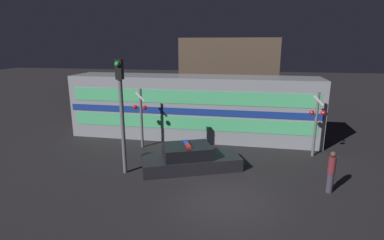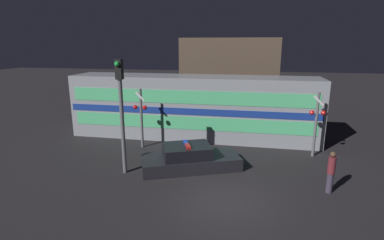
{
  "view_description": "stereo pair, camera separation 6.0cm",
  "coord_description": "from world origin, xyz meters",
  "px_view_note": "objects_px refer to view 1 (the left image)",
  "views": [
    {
      "loc": [
        0.78,
        -10.94,
        6.14
      ],
      "look_at": [
        -2.38,
        5.61,
        1.85
      ],
      "focal_mm": 28.0,
      "sensor_mm": 36.0,
      "label": 1
    },
    {
      "loc": [
        0.84,
        -10.93,
        6.14
      ],
      "look_at": [
        -2.38,
        5.61,
        1.85
      ],
      "focal_mm": 28.0,
      "sensor_mm": 36.0,
      "label": 2
    }
  ],
  "objects_px": {
    "pedestrian": "(331,172)",
    "traffic_light_corner": "(121,107)",
    "police_car": "(190,159)",
    "crossing_signal_near": "(316,121)",
    "train": "(193,107)"
  },
  "relations": [
    {
      "from": "pedestrian",
      "to": "traffic_light_corner",
      "type": "distance_m",
      "value": 9.64
    },
    {
      "from": "police_car",
      "to": "pedestrian",
      "type": "relative_size",
      "value": 2.86
    },
    {
      "from": "police_car",
      "to": "traffic_light_corner",
      "type": "height_order",
      "value": "traffic_light_corner"
    },
    {
      "from": "police_car",
      "to": "crossing_signal_near",
      "type": "relative_size",
      "value": 1.45
    },
    {
      "from": "train",
      "to": "police_car",
      "type": "distance_m",
      "value": 5.64
    },
    {
      "from": "train",
      "to": "traffic_light_corner",
      "type": "relative_size",
      "value": 2.96
    },
    {
      "from": "train",
      "to": "pedestrian",
      "type": "height_order",
      "value": "train"
    },
    {
      "from": "crossing_signal_near",
      "to": "traffic_light_corner",
      "type": "height_order",
      "value": "traffic_light_corner"
    },
    {
      "from": "pedestrian",
      "to": "traffic_light_corner",
      "type": "xyz_separation_m",
      "value": [
        -9.35,
        0.26,
        2.34
      ]
    },
    {
      "from": "pedestrian",
      "to": "traffic_light_corner",
      "type": "relative_size",
      "value": 0.34
    },
    {
      "from": "pedestrian",
      "to": "police_car",
      "type": "bearing_deg",
      "value": 167.89
    },
    {
      "from": "pedestrian",
      "to": "train",
      "type": "bearing_deg",
      "value": 136.94
    },
    {
      "from": "train",
      "to": "pedestrian",
      "type": "bearing_deg",
      "value": -43.06
    },
    {
      "from": "police_car",
      "to": "crossing_signal_near",
      "type": "distance_m",
      "value": 7.29
    },
    {
      "from": "train",
      "to": "traffic_light_corner",
      "type": "bearing_deg",
      "value": -108.6
    }
  ]
}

